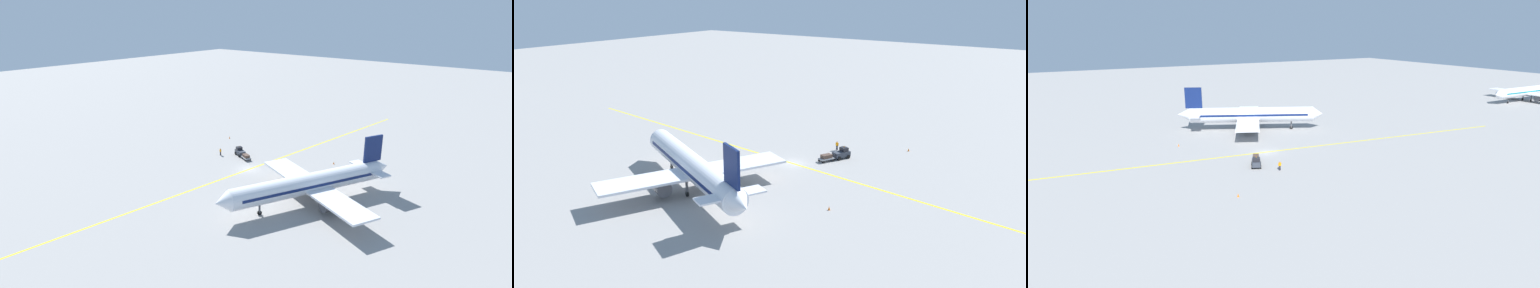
{
  "view_description": "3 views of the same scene",
  "coord_description": "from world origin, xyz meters",
  "views": [
    {
      "loc": [
        -51.07,
        61.01,
        32.51
      ],
      "look_at": [
        1.17,
        -3.94,
        4.5
      ],
      "focal_mm": 28.0,
      "sensor_mm": 36.0,
      "label": 1
    },
    {
      "loc": [
        -67.11,
        -43.73,
        28.59
      ],
      "look_at": [
        -1.75,
        3.44,
        3.28
      ],
      "focal_mm": 35.0,
      "sensor_mm": 36.0,
      "label": 2
    },
    {
      "loc": [
        69.16,
        -34.34,
        24.05
      ],
      "look_at": [
        4.32,
        1.87,
        2.55
      ],
      "focal_mm": 28.0,
      "sensor_mm": 36.0,
      "label": 3
    }
  ],
  "objects": [
    {
      "name": "ground_plane",
      "position": [
        0.0,
        0.0,
        0.0
      ],
      "size": [
        400.0,
        400.0,
        0.0
      ],
      "primitive_type": "plane",
      "color": "gray"
    },
    {
      "name": "baggage_cart_trailing",
      "position": [
        4.29,
        -4.17,
        0.76
      ],
      "size": [
        2.95,
        2.35,
        1.24
      ],
      "color": "gray",
      "rests_on": "ground"
    },
    {
      "name": "airplane_at_gate",
      "position": [
        -18.49,
        5.2,
        3.71
      ],
      "size": [
        27.58,
        33.45,
        10.6
      ],
      "color": "silver",
      "rests_on": "ground"
    },
    {
      "name": "airplane_distant_taxiing",
      "position": [
        -9.35,
        104.46,
        3.34
      ],
      "size": [
        25.28,
        31.91,
        9.54
      ],
      "color": "white",
      "rests_on": "ground"
    },
    {
      "name": "ground_crew_worker",
      "position": [
        10.89,
        -2.65,
        0.91
      ],
      "size": [
        0.23,
        0.58,
        1.68
      ],
      "color": "#23232D",
      "rests_on": "ground"
    },
    {
      "name": "baggage_tug_dark",
      "position": [
        7.3,
        -5.53,
        0.9
      ],
      "size": [
        3.35,
        2.69,
        2.11
      ],
      "color": "#333842",
      "rests_on": "ground"
    },
    {
      "name": "traffic_cone_mid_apron",
      "position": [
        18.02,
        -13.59,
        0.28
      ],
      "size": [
        0.32,
        0.32,
        0.55
      ],
      "primitive_type": "cone",
      "color": "orange",
      "rests_on": "ground"
    },
    {
      "name": "apron_yellow_centreline",
      "position": [
        0.0,
        0.0,
        0.0
      ],
      "size": [
        15.22,
        119.13,
        0.01
      ],
      "primitive_type": "cube",
      "rotation": [
        0.0,
        0.0,
        -0.12
      ],
      "color": "yellow",
      "rests_on": "ground"
    },
    {
      "name": "traffic_cone_near_nose",
      "position": [
        -12.72,
        -14.29,
        0.28
      ],
      "size": [
        0.32,
        0.32,
        0.55
      ],
      "primitive_type": "cone",
      "color": "orange",
      "rests_on": "ground"
    }
  ]
}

